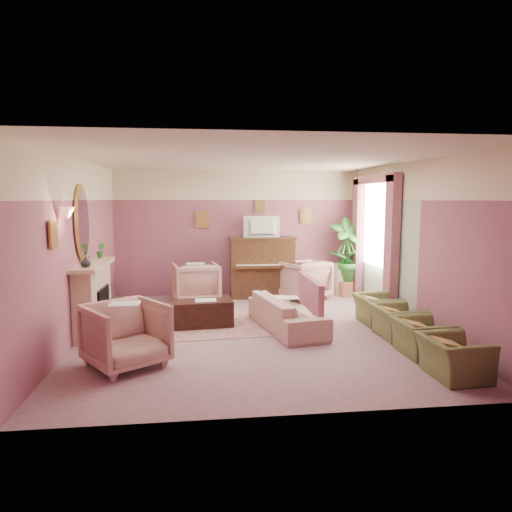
{
  "coord_description": "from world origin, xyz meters",
  "views": [
    {
      "loc": [
        -0.81,
        -7.3,
        2.17
      ],
      "look_at": [
        0.1,
        0.4,
        1.2
      ],
      "focal_mm": 32.0,
      "sensor_mm": 36.0,
      "label": 1
    }
  ],
  "objects": [
    {
      "name": "floor",
      "position": [
        0.0,
        0.0,
        0.0
      ],
      "size": [
        5.5,
        6.0,
        0.01
      ],
      "primitive_type": "cube",
      "color": "gray",
      "rests_on": "ground"
    },
    {
      "name": "ceiling",
      "position": [
        0.0,
        0.0,
        2.8
      ],
      "size": [
        5.5,
        6.0,
        0.01
      ],
      "primitive_type": "cube",
      "color": "silver",
      "rests_on": "wall_back"
    },
    {
      "name": "wall_back",
      "position": [
        0.0,
        3.0,
        1.4
      ],
      "size": [
        5.5,
        0.02,
        2.8
      ],
      "primitive_type": "cube",
      "color": "#7C4B68",
      "rests_on": "floor"
    },
    {
      "name": "wall_front",
      "position": [
        0.0,
        -3.0,
        1.4
      ],
      "size": [
        5.5,
        0.02,
        2.8
      ],
      "primitive_type": "cube",
      "color": "#7C4B68",
      "rests_on": "floor"
    },
    {
      "name": "wall_left",
      "position": [
        -2.75,
        0.0,
        1.4
      ],
      "size": [
        0.02,
        6.0,
        2.8
      ],
      "primitive_type": "cube",
      "color": "#7C4B68",
      "rests_on": "floor"
    },
    {
      "name": "wall_right",
      "position": [
        2.75,
        0.0,
        1.4
      ],
      "size": [
        0.02,
        6.0,
        2.8
      ],
      "primitive_type": "cube",
      "color": "#7C4B68",
      "rests_on": "floor"
    },
    {
      "name": "picture_rail_band",
      "position": [
        0.0,
        2.99,
        2.47
      ],
      "size": [
        5.5,
        0.01,
        0.65
      ],
      "primitive_type": "cube",
      "color": "beige",
      "rests_on": "wall_back"
    },
    {
      "name": "stripe_panel",
      "position": [
        2.73,
        1.3,
        1.07
      ],
      "size": [
        0.01,
        3.0,
        2.15
      ],
      "primitive_type": "cube",
      "color": "#B6C7A8",
      "rests_on": "wall_right"
    },
    {
      "name": "fireplace_surround",
      "position": [
        -2.59,
        0.2,
        0.55
      ],
      "size": [
        0.3,
        1.4,
        1.1
      ],
      "primitive_type": "cube",
      "color": "#C3A98C",
      "rests_on": "floor"
    },
    {
      "name": "fireplace_inset",
      "position": [
        -2.49,
        0.2,
        0.4
      ],
      "size": [
        0.18,
        0.72,
        0.68
      ],
      "primitive_type": "cube",
      "color": "black",
      "rests_on": "floor"
    },
    {
      "name": "fire_ember",
      "position": [
        -2.45,
        0.2,
        0.22
      ],
      "size": [
        0.06,
        0.54,
        0.1
      ],
      "primitive_type": "cube",
      "color": "orange",
      "rests_on": "floor"
    },
    {
      "name": "mantel_shelf",
      "position": [
        -2.56,
        0.2,
        1.12
      ],
      "size": [
        0.4,
        1.55,
        0.07
      ],
      "primitive_type": "cube",
      "color": "#C3A98C",
      "rests_on": "fireplace_surround"
    },
    {
      "name": "hearth",
      "position": [
        -2.39,
        0.2,
        0.01
      ],
      "size": [
        0.55,
        1.5,
        0.02
      ],
      "primitive_type": "cube",
      "color": "#C3A98C",
      "rests_on": "floor"
    },
    {
      "name": "mirror_frame",
      "position": [
        -2.7,
        0.2,
        1.8
      ],
      "size": [
        0.04,
        0.72,
        1.2
      ],
      "primitive_type": "ellipsoid",
      "color": "tan",
      "rests_on": "wall_left"
    },
    {
      "name": "mirror_glass",
      "position": [
        -2.67,
        0.2,
        1.8
      ],
      "size": [
        0.01,
        0.6,
        1.06
      ],
      "primitive_type": "ellipsoid",
      "color": "silver",
      "rests_on": "wall_left"
    },
    {
      "name": "sconce_shade",
      "position": [
        -2.62,
        -0.85,
        1.98
      ],
      "size": [
        0.2,
        0.2,
        0.16
      ],
      "primitive_type": "cone",
      "color": "#FCAE7A",
      "rests_on": "wall_left"
    },
    {
      "name": "piano",
      "position": [
        0.5,
        2.68,
        0.65
      ],
      "size": [
        1.4,
        0.6,
        1.3
      ],
      "primitive_type": "cube",
      "color": "#412717",
      "rests_on": "floor"
    },
    {
      "name": "piano_keyshelf",
      "position": [
        0.5,
        2.33,
        0.72
      ],
      "size": [
        1.3,
        0.12,
        0.06
      ],
      "primitive_type": "cube",
      "color": "#412717",
      "rests_on": "piano"
    },
    {
      "name": "piano_keys",
      "position": [
        0.5,
        2.33,
        0.76
      ],
      "size": [
        1.2,
        0.08,
        0.02
      ],
      "primitive_type": "cube",
      "color": "white",
      "rests_on": "piano"
    },
    {
      "name": "piano_top",
      "position": [
        0.5,
        2.68,
        1.31
      ],
      "size": [
        1.45,
        0.65,
        0.04
      ],
      "primitive_type": "cube",
      "color": "#412717",
      "rests_on": "piano"
    },
    {
      "name": "television",
      "position": [
        0.5,
        2.63,
        1.6
      ],
      "size": [
        0.8,
        0.12,
        0.48
      ],
      "primitive_type": "imported",
      "color": "black",
      "rests_on": "piano"
    },
    {
      "name": "print_back_left",
      "position": [
        -0.8,
        2.96,
        1.72
      ],
      "size": [
        0.3,
        0.03,
        0.38
      ],
      "primitive_type": "cube",
      "color": "tan",
      "rests_on": "wall_back"
    },
    {
      "name": "print_back_right",
      "position": [
        1.55,
        2.96,
        1.78
      ],
      "size": [
        0.26,
        0.03,
        0.34
      ],
      "primitive_type": "cube",
      "color": "tan",
      "rests_on": "wall_back"
    },
    {
      "name": "print_back_mid",
      "position": [
        0.5,
        2.96,
        2.0
      ],
      "size": [
        0.22,
        0.03,
        0.26
      ],
      "primitive_type": "cube",
      "color": "tan",
      "rests_on": "wall_back"
    },
    {
      "name": "print_left_wall",
      "position": [
        -2.71,
        -1.2,
        1.72
      ],
      "size": [
        0.03,
        0.28,
        0.36
      ],
      "primitive_type": "cube",
      "color": "tan",
      "rests_on": "wall_left"
    },
    {
      "name": "window_blind",
      "position": [
        2.7,
        1.55,
        1.7
      ],
      "size": [
        0.03,
        1.4,
        1.8
      ],
      "primitive_type": "cube",
      "color": "beige",
      "rests_on": "wall_right"
    },
    {
      "name": "curtain_left",
      "position": [
        2.62,
        0.63,
        1.3
      ],
      "size": [
        0.16,
        0.34,
        2.6
      ],
      "primitive_type": "cube",
      "color": "#9D5464",
      "rests_on": "floor"
    },
    {
      "name": "curtain_right",
      "position": [
        2.62,
        2.47,
        1.3
      ],
      "size": [
        0.16,
        0.34,
        2.6
      ],
      "primitive_type": "cube",
      "color": "#9D5464",
      "rests_on": "floor"
    },
    {
      "name": "pelmet",
      "position": [
        2.62,
        1.55,
        2.56
      ],
      "size": [
        0.16,
        2.2,
        0.16
      ],
      "primitive_type": "cube",
      "color": "#9D5464",
      "rests_on": "wall_right"
    },
    {
      "name": "mantel_plant",
      "position": [
        -2.55,
        0.75,
        1.29
      ],
      "size": [
        0.16,
        0.16,
        0.28
      ],
      "primitive_type": "imported",
      "color": "#2A752A",
      "rests_on": "mantel_shelf"
    },
    {
      "name": "mantel_vase",
      "position": [
        -2.55,
        -0.3,
        1.23
      ],
      "size": [
        0.16,
        0.16,
        0.16
      ],
      "primitive_type": "imported",
      "color": "beige",
      "rests_on": "mantel_shelf"
    },
    {
      "name": "area_rug",
      "position": [
        -0.76,
        0.46,
        0.01
      ],
      "size": [
        2.63,
        1.98,
        0.01
      ],
      "primitive_type": "cube",
      "rotation": [
        0.0,
        0.0,
        0.07
      ],
      "color": "#9E6964",
      "rests_on": "floor"
    },
    {
      "name": "coffee_table",
      "position": [
        -0.82,
        0.37,
        0.23
      ],
      "size": [
        1.04,
        0.59,
        0.45
      ],
      "primitive_type": "cube",
      "rotation": [
        0.0,
        0.0,
        0.1
      ],
      "color": "black",
      "rests_on": "floor"
    },
    {
      "name": "table_paper",
      "position": [
        -0.77,
        0.37,
        0.46
      ],
      "size": [
        0.35,
        0.28,
        0.01
      ],
      "primitive_type": "cube",
      "color": "silver",
      "rests_on": "coffee_table"
    },
    {
      "name": "sofa",
      "position": [
        0.57,
        0.02,
        0.38
      ],
      "size": [
        0.63,
        1.89,
        0.77
      ],
      "primitive_type": "imported",
      "color": "tan",
      "rests_on": "floor"
    },
    {
      "name": "sofa_throw",
      "position": [
        0.97,
        0.02,
        0.6
      ],
      "size": [
        0.1,
        1.43,
        0.53
      ],
      "primitive_type": "cube",
      "color": "#9D5464",
      "rests_on": "sofa"
    },
    {
      "name": "floral_armchair_left",
      "position": [
        -0.96,
        2.19,
        0.47
      ],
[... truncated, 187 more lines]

